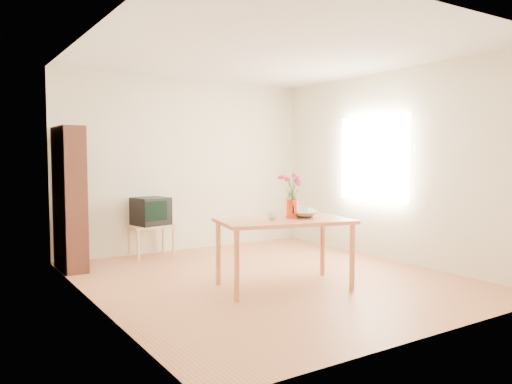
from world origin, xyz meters
TOP-DOWN VIEW (x-y plane):
  - room at (0.03, 0.00)m, footprint 4.50×4.50m
  - table at (-0.09, -0.40)m, footprint 1.56×1.11m
  - tv_stand at (-0.70, 1.97)m, footprint 0.60×0.45m
  - bookshelf at (-1.85, 1.75)m, footprint 0.28×0.70m
  - pitcher at (0.03, -0.38)m, footprint 0.14×0.20m
  - flowers at (0.03, -0.38)m, footprint 0.24×0.24m
  - mug at (-0.24, -0.39)m, footprint 0.12×0.12m
  - bowl at (0.27, -0.26)m, footprint 0.61×0.61m
  - teacup_a at (0.23, -0.26)m, footprint 0.09×0.09m
  - teacup_b at (0.32, -0.24)m, footprint 0.08×0.08m
  - television at (-0.70, 1.98)m, footprint 0.53×0.50m

SIDE VIEW (x-z plane):
  - tv_stand at x=-0.70m, z-range 0.16..0.62m
  - television at x=-0.70m, z-range 0.46..0.86m
  - table at x=-0.09m, z-range 0.29..1.04m
  - mug at x=-0.24m, z-range 0.75..0.84m
  - bookshelf at x=-1.85m, z-range -0.06..1.74m
  - pitcher at x=0.03m, z-range 0.74..0.95m
  - teacup_a at x=0.23m, z-range 0.89..0.96m
  - teacup_b at x=0.32m, z-range 0.89..0.96m
  - bowl at x=0.27m, z-range 0.75..1.18m
  - flowers at x=0.03m, z-range 0.95..1.28m
  - room at x=0.03m, z-range -0.95..3.55m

